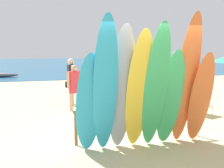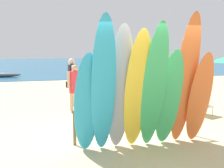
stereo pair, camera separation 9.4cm
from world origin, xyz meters
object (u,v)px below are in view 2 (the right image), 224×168
at_px(surfboard_grey_2, 120,90).
at_px(beachgoer_by_water, 75,84).
at_px(surfboard_green_4, 154,88).
at_px(beach_chair_blue, 168,95).
at_px(surfboard_rack, 136,114).
at_px(beachgoer_strolling, 72,78).
at_px(surfboard_orange_6, 185,81).
at_px(surfboard_teal_0, 87,104).
at_px(surfboard_yellow_3, 137,92).
at_px(beach_chair_red, 198,101).
at_px(surfboard_teal_1, 103,88).
at_px(surfboard_orange_7, 200,99).
at_px(surfboard_green_5, 169,98).

xyz_separation_m(surfboard_grey_2, beachgoer_by_water, (-0.45, 3.82, -0.38)).
bearing_deg(surfboard_green_4, beach_chair_blue, 62.38).
bearing_deg(surfboard_rack, beachgoer_strolling, 103.80).
distance_m(surfboard_green_4, surfboard_orange_6, 0.76).
height_order(surfboard_teal_0, surfboard_orange_6, surfboard_orange_6).
bearing_deg(surfboard_yellow_3, surfboard_orange_6, 4.55).
bearing_deg(surfboard_grey_2, surfboard_green_4, -8.89).
bearing_deg(surfboard_grey_2, beach_chair_red, 36.16).
height_order(surfboard_grey_2, beach_chair_red, surfboard_grey_2).
xyz_separation_m(surfboard_yellow_3, surfboard_orange_6, (1.07, 0.05, 0.17)).
xyz_separation_m(surfboard_teal_1, surfboard_orange_7, (2.12, 0.11, -0.33)).
relative_size(surfboard_teal_1, beach_chair_red, 3.28).
xyz_separation_m(surfboard_rack, surfboard_green_4, (0.12, -0.69, 0.69)).
relative_size(surfboard_orange_7, beachgoer_strolling, 1.20).
height_order(surfboard_yellow_3, beach_chair_blue, surfboard_yellow_3).
relative_size(surfboard_rack, surfboard_orange_6, 1.01).
relative_size(surfboard_teal_0, surfboard_orange_6, 0.72).
relative_size(surfboard_rack, surfboard_teal_1, 1.04).
xyz_separation_m(surfboard_teal_0, beachgoer_by_water, (0.20, 3.79, -0.12)).
relative_size(surfboard_yellow_3, beachgoer_by_water, 1.65).
bearing_deg(beach_chair_red, surfboard_orange_6, -147.48).
relative_size(surfboard_yellow_3, beach_chair_blue, 3.02).
relative_size(surfboard_orange_7, beach_chair_blue, 2.47).
distance_m(surfboard_green_5, beachgoer_by_water, 4.08).
xyz_separation_m(surfboard_grey_2, beach_chair_red, (3.22, 2.25, -0.83)).
bearing_deg(surfboard_orange_7, surfboard_orange_6, 179.93).
bearing_deg(surfboard_orange_6, surfboard_grey_2, 178.96).
height_order(surfboard_green_5, beach_chair_red, surfboard_green_5).
bearing_deg(surfboard_green_4, surfboard_orange_6, 11.97).
bearing_deg(surfboard_rack, surfboard_green_4, -79.73).
bearing_deg(surfboard_grey_2, surfboard_orange_7, 0.71).
height_order(surfboard_green_4, beachgoer_strolling, surfboard_green_4).
height_order(surfboard_rack, beachgoer_by_water, beachgoer_by_water).
distance_m(surfboard_rack, surfboard_yellow_3, 0.90).
distance_m(beachgoer_strolling, beach_chair_red, 4.45).
distance_m(surfboard_yellow_3, beach_chair_blue, 4.31).
relative_size(surfboard_teal_1, surfboard_orange_7, 1.35).
height_order(surfboard_teal_0, beachgoer_strolling, surfboard_teal_0).
height_order(surfboard_rack, surfboard_orange_7, surfboard_orange_7).
bearing_deg(surfboard_orange_7, surfboard_teal_1, -174.85).
xyz_separation_m(surfboard_teal_0, beach_chair_red, (3.86, 2.22, -0.57)).
bearing_deg(beach_chair_blue, surfboard_orange_7, -104.55).
bearing_deg(beachgoer_strolling, surfboard_yellow_3, -173.88).
distance_m(surfboard_green_5, surfboard_orange_7, 0.69).
height_order(surfboard_rack, surfboard_green_5, surfboard_green_5).
distance_m(surfboard_grey_2, surfboard_orange_6, 1.42).
bearing_deg(surfboard_green_4, surfboard_grey_2, 173.01).
height_order(surfboard_green_5, surfboard_orange_7, surfboard_green_5).
distance_m(surfboard_teal_1, beach_chair_blue, 4.81).
bearing_deg(beach_chair_blue, surfboard_teal_0, -133.41).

